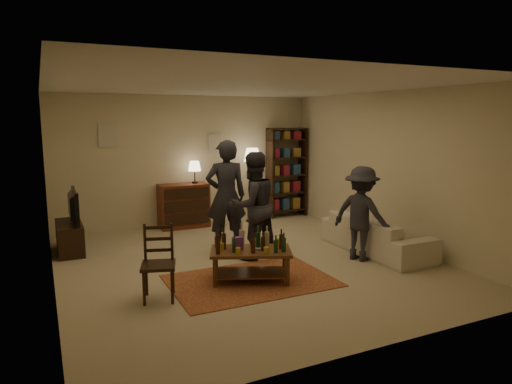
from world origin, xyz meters
TOP-DOWN VIEW (x-y plane):
  - floor at (0.00, 0.00)m, footprint 6.00×6.00m
  - room_shell at (-0.65, 2.98)m, footprint 6.00×6.00m
  - rug at (-0.29, -0.77)m, footprint 2.20×1.50m
  - coffee_table at (-0.29, -0.77)m, footprint 1.24×0.98m
  - dining_chair at (-1.57, -0.82)m, footprint 0.51×0.51m
  - tv_stand at (-2.44, 1.80)m, footprint 0.40×1.00m
  - dresser at (-0.19, 2.71)m, footprint 1.00×0.50m
  - bookshelf at (2.25, 2.78)m, footprint 0.90×0.34m
  - floor_lamp at (1.30, 2.59)m, footprint 0.36×0.36m
  - sofa at (2.20, -0.40)m, footprint 0.81×2.08m
  - person_left at (-0.03, 0.78)m, footprint 0.76×0.57m
  - person_right at (0.18, 0.16)m, footprint 0.91×0.76m
  - person_by_sofa at (1.70, -0.62)m, footprint 0.89×1.10m

SIDE VIEW (x-z plane):
  - floor at x=0.00m, z-range 0.00..0.00m
  - rug at x=-0.29m, z-range 0.00..0.01m
  - sofa at x=2.20m, z-range 0.00..0.61m
  - tv_stand at x=-2.44m, z-range -0.14..0.91m
  - coffee_table at x=-0.29m, z-range 0.01..0.80m
  - dresser at x=-0.19m, z-range -0.20..1.16m
  - dining_chair at x=-1.57m, z-range 0.02..0.97m
  - person_by_sofa at x=1.70m, z-range 0.00..1.49m
  - person_right at x=0.18m, z-range 0.00..1.71m
  - person_left at x=-0.03m, z-range 0.00..1.88m
  - bookshelf at x=2.25m, z-range 0.03..2.04m
  - floor_lamp at x=1.30m, z-range 0.55..2.15m
  - room_shell at x=-0.65m, z-range -1.19..4.81m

